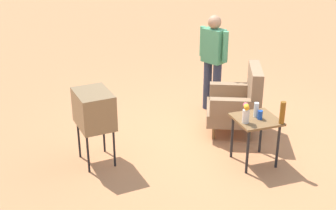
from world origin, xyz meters
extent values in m
plane|color=#C17A4C|center=(0.00, 0.00, 0.00)|extent=(60.00, 60.00, 0.00)
cylinder|color=brown|center=(-0.46, 0.04, 0.11)|extent=(0.05, 0.05, 0.22)
cylinder|color=brown|center=(0.02, -0.18, 0.11)|extent=(0.05, 0.05, 0.22)
cylinder|color=brown|center=(-0.25, 0.53, 0.11)|extent=(0.05, 0.05, 0.22)
cylinder|color=brown|center=(0.24, 0.31, 0.11)|extent=(0.05, 0.05, 0.22)
cube|color=#8C6B4C|center=(-0.11, 0.17, 0.32)|extent=(1.00, 1.00, 0.20)
cube|color=#8C6B4C|center=(0.02, 0.47, 0.74)|extent=(0.76, 0.45, 0.64)
cube|color=#8C6B4C|center=(-0.41, 0.30, 0.55)|extent=(0.40, 0.68, 0.26)
cube|color=#8C6B4C|center=(0.18, 0.05, 0.55)|extent=(0.40, 0.68, 0.26)
cylinder|color=black|center=(0.60, -0.17, 0.32)|extent=(0.04, 0.04, 0.63)
cylinder|color=black|center=(1.05, -0.17, 0.32)|extent=(0.04, 0.04, 0.63)
cylinder|color=black|center=(0.60, 0.28, 0.32)|extent=(0.04, 0.04, 0.63)
cylinder|color=black|center=(1.05, 0.28, 0.32)|extent=(0.04, 0.04, 0.63)
cube|color=brown|center=(0.83, 0.06, 0.65)|extent=(0.56, 0.56, 0.03)
cylinder|color=black|center=(0.31, -1.76, 0.28)|extent=(0.03, 0.03, 0.55)
cylinder|color=black|center=(-0.13, -1.81, 0.28)|extent=(0.03, 0.03, 0.55)
cylinder|color=black|center=(0.35, -2.12, 0.28)|extent=(0.03, 0.03, 0.55)
cylinder|color=black|center=(-0.09, -2.17, 0.28)|extent=(0.03, 0.03, 0.55)
cube|color=olive|center=(0.11, -1.97, 0.79)|extent=(0.65, 0.50, 0.48)
cube|color=#383D3F|center=(0.09, -1.74, 0.79)|extent=(0.42, 0.06, 0.34)
cylinder|color=#2D3347|center=(-1.08, 0.19, 0.43)|extent=(0.14, 0.14, 0.86)
cylinder|color=#2D3347|center=(-0.90, 0.28, 0.43)|extent=(0.14, 0.14, 0.86)
cube|color=#4C9366|center=(-0.99, 0.23, 1.14)|extent=(0.42, 0.36, 0.56)
cylinder|color=#4C9366|center=(-1.21, 0.13, 1.17)|extent=(0.09, 0.09, 0.50)
cylinder|color=#4C9366|center=(-0.78, 0.34, 1.17)|extent=(0.09, 0.09, 0.50)
sphere|color=#A37556|center=(-0.99, 0.23, 1.53)|extent=(0.22, 0.22, 0.22)
cylinder|color=blue|center=(0.86, 0.09, 0.72)|extent=(0.07, 0.07, 0.12)
cylinder|color=brown|center=(1.07, 0.29, 0.81)|extent=(0.07, 0.07, 0.30)
cylinder|color=silver|center=(0.78, 0.07, 0.76)|extent=(0.06, 0.06, 0.20)
cylinder|color=silver|center=(0.90, -0.15, 0.75)|extent=(0.09, 0.09, 0.18)
sphere|color=yellow|center=(0.90, -0.15, 0.89)|extent=(0.07, 0.07, 0.07)
sphere|color=#E04C66|center=(0.86, -0.14, 0.89)|extent=(0.07, 0.07, 0.07)
sphere|color=orange|center=(0.93, -0.16, 0.89)|extent=(0.07, 0.07, 0.07)
camera|label=1|loc=(5.70, -2.86, 3.27)|focal=49.70mm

